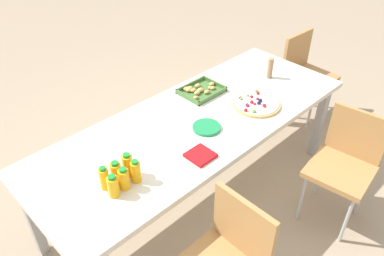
# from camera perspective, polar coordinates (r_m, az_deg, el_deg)

# --- Properties ---
(ground_plane) EXTENTS (12.00, 12.00, 0.00)m
(ground_plane) POSITION_cam_1_polar(r_m,az_deg,el_deg) (3.05, 0.62, -9.94)
(ground_plane) COLOR tan
(party_table) EXTENTS (2.35, 0.87, 0.72)m
(party_table) POSITION_cam_1_polar(r_m,az_deg,el_deg) (2.61, 0.72, 0.13)
(party_table) COLOR silver
(party_table) RESTS_ON ground_plane
(chair_near_right) EXTENTS (0.45, 0.45, 0.83)m
(chair_near_right) POSITION_cam_1_polar(r_m,az_deg,el_deg) (2.79, 21.89, -4.40)
(chair_near_right) COLOR #B7844C
(chair_near_right) RESTS_ON ground_plane
(chair_end) EXTENTS (0.42, 0.42, 0.83)m
(chair_end) POSITION_cam_1_polar(r_m,az_deg,el_deg) (3.80, 16.44, 8.26)
(chair_end) COLOR #B7844C
(chair_end) RESTS_ON ground_plane
(juice_bottle_0) EXTENTS (0.06, 0.06, 0.14)m
(juice_bottle_0) POSITION_cam_1_polar(r_m,az_deg,el_deg) (2.05, -11.66, -8.47)
(juice_bottle_0) COLOR #F9AE14
(juice_bottle_0) RESTS_ON party_table
(juice_bottle_1) EXTENTS (0.06, 0.06, 0.14)m
(juice_bottle_1) POSITION_cam_1_polar(r_m,az_deg,el_deg) (2.08, -10.08, -7.46)
(juice_bottle_1) COLOR #F8AE14
(juice_bottle_1) RESTS_ON party_table
(juice_bottle_2) EXTENTS (0.06, 0.06, 0.14)m
(juice_bottle_2) POSITION_cam_1_polar(r_m,az_deg,el_deg) (2.11, -8.36, -6.42)
(juice_bottle_2) COLOR #F9AC14
(juice_bottle_2) RESTS_ON party_table
(juice_bottle_3) EXTENTS (0.05, 0.05, 0.14)m
(juice_bottle_3) POSITION_cam_1_polar(r_m,az_deg,el_deg) (2.10, -12.92, -7.31)
(juice_bottle_3) COLOR #FBAD14
(juice_bottle_3) RESTS_ON party_table
(juice_bottle_4) EXTENTS (0.06, 0.06, 0.14)m
(juice_bottle_4) POSITION_cam_1_polar(r_m,az_deg,el_deg) (2.12, -11.22, -6.51)
(juice_bottle_4) COLOR #F9AB14
(juice_bottle_4) RESTS_ON party_table
(juice_bottle_5) EXTENTS (0.06, 0.06, 0.15)m
(juice_bottle_5) POSITION_cam_1_polar(r_m,az_deg,el_deg) (2.15, -9.55, -5.49)
(juice_bottle_5) COLOR #F9AF14
(juice_bottle_5) RESTS_ON party_table
(fruit_pizza) EXTENTS (0.34, 0.34, 0.05)m
(fruit_pizza) POSITION_cam_1_polar(r_m,az_deg,el_deg) (2.76, 9.51, 3.61)
(fruit_pizza) COLOR tan
(fruit_pizza) RESTS_ON party_table
(snack_tray) EXTENTS (0.30, 0.25, 0.04)m
(snack_tray) POSITION_cam_1_polar(r_m,az_deg,el_deg) (2.87, 1.25, 5.60)
(snack_tray) COLOR #477238
(snack_tray) RESTS_ON party_table
(plate_stack) EXTENTS (0.18, 0.18, 0.02)m
(plate_stack) POSITION_cam_1_polar(r_m,az_deg,el_deg) (2.49, 2.18, 0.09)
(plate_stack) COLOR #1E8C4C
(plate_stack) RESTS_ON party_table
(napkin_stack) EXTENTS (0.15, 0.15, 0.02)m
(napkin_stack) POSITION_cam_1_polar(r_m,az_deg,el_deg) (2.27, 1.25, -4.07)
(napkin_stack) COLOR red
(napkin_stack) RESTS_ON party_table
(cardboard_tube) EXTENTS (0.04, 0.04, 0.17)m
(cardboard_tube) POSITION_cam_1_polar(r_m,az_deg,el_deg) (3.09, 11.55, 8.71)
(cardboard_tube) COLOR #9E7A56
(cardboard_tube) RESTS_ON party_table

